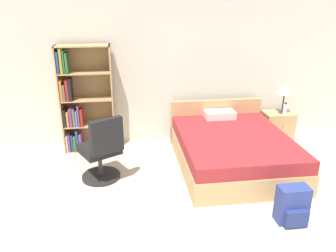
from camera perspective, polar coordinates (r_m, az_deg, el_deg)
The scene contains 8 objects.
wall_back at distance 5.60m, azimuth 0.98°, elevation 10.24°, with size 9.00×0.06×2.60m.
bookshelf at distance 5.46m, azimuth -15.05°, elevation 4.02°, with size 0.83×0.34×1.72m.
bed at distance 5.06m, azimuth 10.94°, elevation -3.79°, with size 1.58×2.01×0.75m.
office_chair at distance 4.53m, azimuth -11.44°, elevation -4.44°, with size 0.67×0.71×0.96m.
nightstand at distance 6.17m, azimuth 18.45°, elevation 0.04°, with size 0.51×0.41×0.50m.
table_lamp at distance 5.98m, azimuth 19.69°, elevation 6.04°, with size 0.26×0.26×0.53m.
water_bottle at distance 6.01m, azimuth 19.71°, elevation 2.84°, with size 0.07×0.07×0.21m.
backpack_blue at distance 4.01m, azimuth 20.85°, elevation -12.85°, with size 0.34×0.26×0.44m.
Camera 1 is at (-0.82, -2.21, 2.35)m, focal length 35.00 mm.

